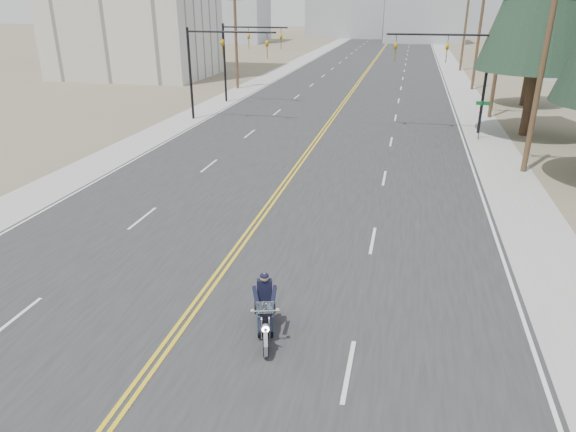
# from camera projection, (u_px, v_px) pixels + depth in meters

# --- Properties ---
(road) EXTENTS (20.00, 200.00, 0.01)m
(road) POSITION_uv_depth(u_px,v_px,m) (369.00, 68.00, 73.53)
(road) COLOR #303033
(road) RESTS_ON ground
(sidewalk_left) EXTENTS (3.00, 200.00, 0.01)m
(sidewalk_left) POSITION_uv_depth(u_px,v_px,m) (291.00, 66.00, 75.93)
(sidewalk_left) COLOR #A5A5A0
(sidewalk_left) RESTS_ON ground
(sidewalk_right) EXTENTS (3.00, 200.00, 0.01)m
(sidewalk_right) POSITION_uv_depth(u_px,v_px,m) (452.00, 70.00, 71.12)
(sidewalk_right) COLOR #A5A5A0
(sidewalk_right) RESTS_ON ground
(traffic_mast_left) EXTENTS (7.10, 0.26, 7.00)m
(traffic_mast_left) POSITION_uv_depth(u_px,v_px,m) (214.00, 56.00, 39.35)
(traffic_mast_left) COLOR black
(traffic_mast_left) RESTS_ON ground
(traffic_mast_right) EXTENTS (7.10, 0.26, 7.00)m
(traffic_mast_right) POSITION_uv_depth(u_px,v_px,m) (457.00, 62.00, 35.60)
(traffic_mast_right) COLOR black
(traffic_mast_right) RESTS_ON ground
(traffic_mast_far) EXTENTS (6.10, 0.26, 7.00)m
(traffic_mast_far) POSITION_uv_depth(u_px,v_px,m) (242.00, 48.00, 46.63)
(traffic_mast_far) COLOR black
(traffic_mast_far) RESTS_ON ground
(street_sign) EXTENTS (0.90, 0.06, 2.62)m
(street_sign) POSITION_uv_depth(u_px,v_px,m) (482.00, 114.00, 34.62)
(street_sign) COLOR black
(street_sign) RESTS_ON ground
(utility_pole_b) EXTENTS (2.20, 0.30, 11.50)m
(utility_pole_b) POSITION_uv_depth(u_px,v_px,m) (544.00, 61.00, 26.37)
(utility_pole_b) COLOR brown
(utility_pole_b) RESTS_ON ground
(utility_pole_c) EXTENTS (2.20, 0.30, 11.00)m
(utility_pole_c) POSITION_uv_depth(u_px,v_px,m) (500.00, 44.00, 39.95)
(utility_pole_c) COLOR brown
(utility_pole_c) RESTS_ON ground
(utility_pole_d) EXTENTS (2.20, 0.30, 11.50)m
(utility_pole_d) POSITION_uv_depth(u_px,v_px,m) (480.00, 31.00, 53.33)
(utility_pole_d) COLOR brown
(utility_pole_d) RESTS_ON ground
(utility_pole_e) EXTENTS (2.20, 0.30, 11.00)m
(utility_pole_e) POSITION_uv_depth(u_px,v_px,m) (465.00, 27.00, 68.71)
(utility_pole_e) COLOR brown
(utility_pole_e) RESTS_ON ground
(utility_pole_left) EXTENTS (2.20, 0.30, 10.50)m
(utility_pole_left) POSITION_uv_depth(u_px,v_px,m) (236.00, 36.00, 54.25)
(utility_pole_left) COLOR brown
(utility_pole_left) RESTS_ON ground
(haze_bldg_b) EXTENTS (18.00, 14.00, 14.00)m
(haze_bldg_b) POSITION_uv_depth(u_px,v_px,m) (426.00, 10.00, 118.59)
(haze_bldg_b) COLOR #ADB2B7
(haze_bldg_b) RESTS_ON ground
(haze_bldg_e) EXTENTS (14.00, 14.00, 12.00)m
(haze_bldg_e) POSITION_uv_depth(u_px,v_px,m) (489.00, 13.00, 137.89)
(haze_bldg_e) COLOR #B7BCC6
(haze_bldg_e) RESTS_ON ground
(haze_bldg_f) EXTENTS (12.00, 12.00, 16.00)m
(haze_bldg_f) POSITION_uv_depth(u_px,v_px,m) (199.00, 5.00, 134.82)
(haze_bldg_f) COLOR #ADB2B7
(haze_bldg_f) RESTS_ON ground
(motorcyclist) EXTENTS (1.62, 2.53, 1.83)m
(motorcyclist) POSITION_uv_depth(u_px,v_px,m) (265.00, 308.00, 14.24)
(motorcyclist) COLOR black
(motorcyclist) RESTS_ON ground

